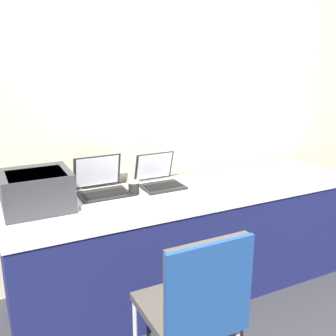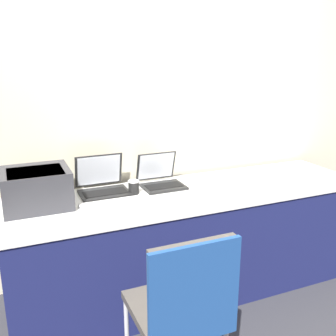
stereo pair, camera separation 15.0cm
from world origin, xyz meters
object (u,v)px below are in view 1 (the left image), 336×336
external_keyboard (118,205)px  coffee_cup (134,188)px  chair (197,301)px  laptop_right (160,179)px  printer (36,189)px  laptop_left (102,186)px

external_keyboard → coffee_cup: bearing=45.0°
external_keyboard → chair: size_ratio=0.49×
laptop_right → coffee_cup: bearing=-159.7°
printer → laptop_left: (0.44, 0.11, -0.08)m
laptop_left → printer: bearing=-166.7°
laptop_left → coffee_cup: laptop_left is taller
chair → external_keyboard: bearing=94.4°
printer → chair: size_ratio=0.44×
coffee_cup → external_keyboard: bearing=-135.0°
laptop_left → coffee_cup: 0.22m
printer → coffee_cup: printer is taller
laptop_right → printer: bearing=-175.0°
laptop_left → laptop_right: size_ratio=1.13×
printer → coffee_cup: 0.64m
external_keyboard → coffee_cup: coffee_cup is taller
external_keyboard → chair: (0.07, -0.87, -0.18)m
laptop_right → chair: (-0.34, -1.13, -0.22)m
external_keyboard → coffee_cup: (0.17, 0.17, 0.04)m
external_keyboard → chair: bearing=-85.6°
laptop_left → chair: 1.18m
printer → laptop_left: 0.46m
laptop_right → coffee_cup: size_ratio=3.15×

